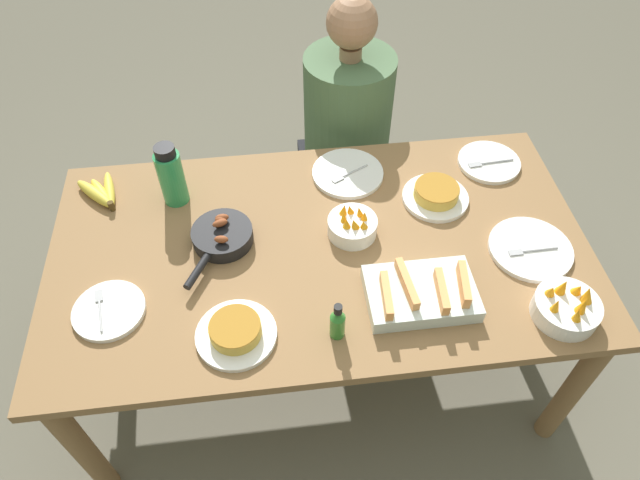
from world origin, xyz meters
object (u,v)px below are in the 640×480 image
(water_bottle, at_px, (171,176))
(hot_sauce_bottle, at_px, (338,322))
(skillet, at_px, (222,236))
(frittata_plate_center, at_px, (436,194))
(fruit_bowl_citrus, at_px, (567,307))
(empty_plate_near_front, at_px, (348,173))
(fruit_bowl_mango, at_px, (352,225))
(banana_bunch, at_px, (101,193))
(empty_plate_far_right, at_px, (489,162))
(empty_plate_far_left, at_px, (530,249))
(person_figure, at_px, (346,151))
(empty_plate_mid_edge, at_px, (109,311))
(melon_tray, at_px, (421,293))
(frittata_plate_side, at_px, (236,332))

(water_bottle, xyz_separation_m, hot_sauce_bottle, (0.47, -0.60, -0.05))
(skillet, relative_size, frittata_plate_center, 1.34)
(fruit_bowl_citrus, bearing_deg, empty_plate_near_front, 128.66)
(empty_plate_near_front, bearing_deg, fruit_bowl_mango, -95.89)
(banana_bunch, bearing_deg, fruit_bowl_citrus, -25.29)
(empty_plate_near_front, relative_size, empty_plate_far_right, 1.13)
(frittata_plate_center, height_order, fruit_bowl_mango, fruit_bowl_mango)
(banana_bunch, relative_size, empty_plate_far_right, 0.88)
(skillet, bearing_deg, frittata_plate_center, 126.00)
(frittata_plate_center, height_order, empty_plate_far_left, frittata_plate_center)
(frittata_plate_center, xyz_separation_m, person_figure, (-0.22, 0.56, -0.26))
(empty_plate_far_right, bearing_deg, empty_plate_mid_edge, -159.32)
(empty_plate_far_right, bearing_deg, person_figure, 138.20)
(empty_plate_far_right, height_order, fruit_bowl_citrus, fruit_bowl_citrus)
(melon_tray, relative_size, skillet, 1.05)
(banana_bunch, xyz_separation_m, empty_plate_near_front, (0.86, 0.01, -0.01))
(empty_plate_mid_edge, xyz_separation_m, hot_sauce_bottle, (0.65, -0.15, 0.05))
(empty_plate_mid_edge, bearing_deg, empty_plate_far_left, 3.36)
(fruit_bowl_citrus, bearing_deg, frittata_plate_center, 116.39)
(empty_plate_near_front, bearing_deg, water_bottle, -175.39)
(frittata_plate_center, bearing_deg, skillet, -171.69)
(empty_plate_far_right, distance_m, empty_plate_mid_edge, 1.39)
(fruit_bowl_citrus, distance_m, water_bottle, 1.29)
(skillet, bearing_deg, frittata_plate_side, 33.32)
(empty_plate_far_left, height_order, water_bottle, water_bottle)
(fruit_bowl_mango, distance_m, person_figure, 0.74)
(frittata_plate_side, height_order, water_bottle, water_bottle)
(skillet, bearing_deg, person_figure, 170.15)
(skillet, height_order, water_bottle, water_bottle)
(person_figure, bearing_deg, skillet, -127.54)
(banana_bunch, bearing_deg, frittata_plate_side, -54.06)
(skillet, height_order, hot_sauce_bottle, hot_sauce_bottle)
(frittata_plate_center, relative_size, fruit_bowl_mango, 1.41)
(empty_plate_far_right, relative_size, hot_sauce_bottle, 1.64)
(skillet, distance_m, person_figure, 0.88)
(banana_bunch, relative_size, empty_plate_mid_edge, 0.94)
(empty_plate_near_front, height_order, fruit_bowl_citrus, fruit_bowl_citrus)
(frittata_plate_center, relative_size, empty_plate_mid_edge, 1.08)
(empty_plate_far_left, bearing_deg, fruit_bowl_citrus, -88.13)
(empty_plate_near_front, relative_size, water_bottle, 1.11)
(melon_tray, xyz_separation_m, empty_plate_near_front, (-0.13, 0.56, -0.02))
(frittata_plate_center, height_order, hot_sauce_bottle, hot_sauce_bottle)
(skillet, xyz_separation_m, empty_plate_mid_edge, (-0.33, -0.23, -0.02))
(frittata_plate_side, relative_size, fruit_bowl_mango, 1.43)
(frittata_plate_center, bearing_deg, hot_sauce_bottle, -129.97)
(frittata_plate_side, bearing_deg, banana_bunch, 125.94)
(empty_plate_far_right, relative_size, water_bottle, 0.98)
(empty_plate_far_left, distance_m, water_bottle, 1.19)
(skillet, xyz_separation_m, empty_plate_near_front, (0.45, 0.27, -0.02))
(frittata_plate_center, height_order, empty_plate_mid_edge, frittata_plate_center)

